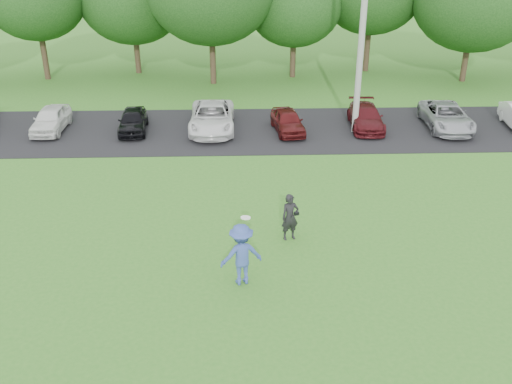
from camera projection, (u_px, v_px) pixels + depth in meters
ground at (260, 289)px, 15.75m from camera, size 100.00×100.00×0.00m
parking_lot at (249, 130)px, 27.43m from camera, size 32.00×6.50×0.03m
utility_pole at (363, 17)px, 24.90m from camera, size 0.28×0.28×10.61m
frisbee_player at (241, 254)px, 15.67m from camera, size 1.32×0.97×2.09m
camera_bystander at (290, 217)px, 17.90m from camera, size 0.65×0.51×1.55m
parked_cars at (255, 118)px, 27.16m from camera, size 28.04×4.53×1.25m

